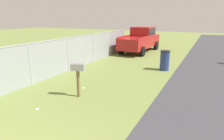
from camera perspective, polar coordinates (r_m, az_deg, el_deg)
mailbox at (r=7.42m, az=-9.86°, el=0.28°), size 0.36×0.54×1.36m
pickup_truck at (r=17.47m, az=8.31°, el=8.91°), size 5.59×2.22×2.09m
trash_bin at (r=11.57m, az=14.95°, el=2.70°), size 0.54×0.54×1.13m
fence_section at (r=11.22m, az=-12.62°, el=4.75°), size 15.64×0.07×1.87m
litter_wrapper_near_hydrant at (r=7.13m, az=-20.68°, el=-10.44°), size 0.15×0.14×0.01m
litter_wrapper_by_mailbox at (r=8.62m, az=-8.23°, el=-5.12°), size 0.09×0.12×0.01m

